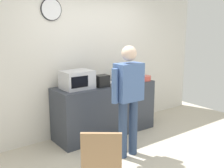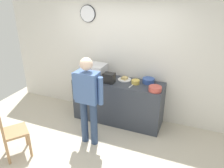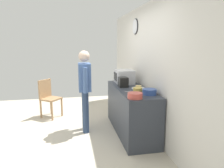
% 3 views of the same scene
% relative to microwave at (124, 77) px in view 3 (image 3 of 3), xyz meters
% --- Properties ---
extents(ground_plane, '(6.00, 6.00, 0.00)m').
position_rel_microwave_xyz_m(ground_plane, '(0.44, -1.22, -1.08)').
color(ground_plane, beige).
extents(back_wall, '(5.40, 0.13, 2.60)m').
position_rel_microwave_xyz_m(back_wall, '(0.44, 0.38, 0.23)').
color(back_wall, silver).
rests_on(back_wall, ground_plane).
extents(kitchen_counter, '(1.88, 0.62, 0.93)m').
position_rel_microwave_xyz_m(kitchen_counter, '(0.56, 0.00, -0.61)').
color(kitchen_counter, '#333842').
rests_on(kitchen_counter, ground_plane).
extents(microwave, '(0.50, 0.39, 0.30)m').
position_rel_microwave_xyz_m(microwave, '(0.00, 0.00, 0.00)').
color(microwave, silver).
rests_on(microwave, kitchen_counter).
extents(sandwich_plate, '(0.28, 0.28, 0.07)m').
position_rel_microwave_xyz_m(sandwich_plate, '(0.65, 0.13, -0.13)').
color(sandwich_plate, white).
rests_on(sandwich_plate, kitchen_counter).
extents(salad_bowl, '(0.24, 0.24, 0.10)m').
position_rel_microwave_xyz_m(salad_bowl, '(1.15, 0.16, -0.10)').
color(salad_bowl, '#33519E').
rests_on(salad_bowl, kitchen_counter).
extents(cereal_bowl, '(0.17, 0.17, 0.08)m').
position_rel_microwave_xyz_m(cereal_bowl, '(0.92, 0.02, -0.11)').
color(cereal_bowl, gold).
rests_on(cereal_bowl, kitchen_counter).
extents(mixing_bowl, '(0.24, 0.24, 0.09)m').
position_rel_microwave_xyz_m(mixing_bowl, '(1.36, -0.17, -0.10)').
color(mixing_bowl, '#C64C42').
rests_on(mixing_bowl, kitchen_counter).
extents(toaster, '(0.22, 0.18, 0.20)m').
position_rel_microwave_xyz_m(toaster, '(0.41, -0.13, -0.05)').
color(toaster, black).
rests_on(toaster, kitchen_counter).
extents(fork_utensil, '(0.05, 0.17, 0.01)m').
position_rel_microwave_xyz_m(fork_utensil, '(0.88, -0.13, -0.15)').
color(fork_utensil, silver).
rests_on(fork_utensil, kitchen_counter).
extents(spoon_utensil, '(0.03, 0.17, 0.01)m').
position_rel_microwave_xyz_m(spoon_utensil, '(-0.03, 0.28, -0.15)').
color(spoon_utensil, silver).
rests_on(spoon_utensil, kitchen_counter).
extents(person_standing, '(0.59, 0.25, 1.67)m').
position_rel_microwave_xyz_m(person_standing, '(0.34, -0.91, -0.10)').
color(person_standing, navy).
rests_on(person_standing, ground_plane).
extents(wooden_chair, '(0.56, 0.56, 0.94)m').
position_rel_microwave_xyz_m(wooden_chair, '(-0.71, -1.75, -0.55)').
color(wooden_chair, '#A87F56').
rests_on(wooden_chair, ground_plane).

